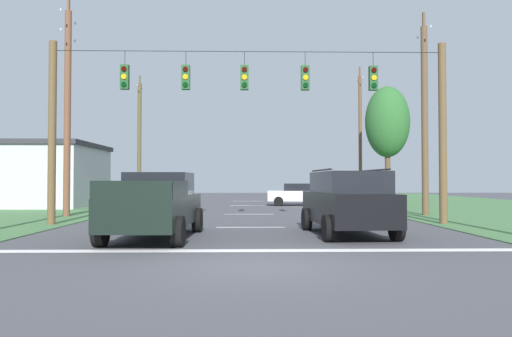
{
  "coord_description": "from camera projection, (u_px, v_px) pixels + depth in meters",
  "views": [
    {
      "loc": [
        -0.18,
        -9.9,
        1.69
      ],
      "look_at": [
        0.2,
        7.88,
        2.15
      ],
      "focal_mm": 34.41,
      "sensor_mm": 36.0,
      "label": 1
    }
  ],
  "objects": [
    {
      "name": "lane_dash_1",
      "position": [
        249.0,
        214.0,
        24.95
      ],
      "size": [
        2.5,
        0.15,
        0.01
      ],
      "primitive_type": "cube",
      "rotation": [
        0.0,
        0.0,
        1.57
      ],
      "color": "white",
      "rests_on": "ground"
    },
    {
      "name": "pickup_truck",
      "position": [
        156.0,
        206.0,
        14.47
      ],
      "size": [
        2.43,
        5.47,
        1.95
      ],
      "color": "black",
      "rests_on": "ground"
    },
    {
      "name": "utility_pole_mid_left",
      "position": [
        67.0,
        108.0,
        23.22
      ],
      "size": [
        0.31,
        1.98,
        10.59
      ],
      "color": "brown",
      "rests_on": "ground"
    },
    {
      "name": "lane_dash_2",
      "position": [
        248.0,
        205.0,
        33.87
      ],
      "size": [
        2.5,
        0.15,
        0.01
      ],
      "primitive_type": "cube",
      "rotation": [
        0.0,
        0.0,
        1.57
      ],
      "color": "white",
      "rests_on": "ground"
    },
    {
      "name": "tree_roadside_right",
      "position": [
        387.0,
        122.0,
        34.19
      ],
      "size": [
        3.06,
        3.06,
        8.31
      ],
      "color": "brown",
      "rests_on": "ground"
    },
    {
      "name": "utility_pole_far_right",
      "position": [
        360.0,
        136.0,
        38.41
      ],
      "size": [
        0.26,
        1.85,
        10.69
      ],
      "color": "brown",
      "rests_on": "ground"
    },
    {
      "name": "overhead_signal_span",
      "position": [
        249.0,
        120.0,
        19.04
      ],
      "size": [
        15.48,
        0.31,
        7.11
      ],
      "color": "brown",
      "rests_on": "ground"
    },
    {
      "name": "distant_car_crossing_white",
      "position": [
        299.0,
        194.0,
        33.79
      ],
      "size": [
        4.42,
        2.26,
        1.52
      ],
      "color": "silver",
      "rests_on": "ground"
    },
    {
      "name": "utility_pole_far_left",
      "position": [
        139.0,
        141.0,
        38.85
      ],
      "size": [
        0.31,
        1.72,
        10.09
      ],
      "color": "brown",
      "rests_on": "ground"
    },
    {
      "name": "suv_black",
      "position": [
        347.0,
        201.0,
        15.27
      ],
      "size": [
        2.45,
        4.91,
        2.05
      ],
      "color": "black",
      "rests_on": "ground"
    },
    {
      "name": "ground_plane",
      "position": [
        254.0,
        265.0,
        9.85
      ],
      "size": [
        120.0,
        120.0,
        0.0
      ],
      "primitive_type": "plane",
      "color": "#47474C"
    },
    {
      "name": "roadside_store",
      "position": [
        5.0,
        175.0,
        32.42
      ],
      "size": [
        12.01,
        9.08,
        5.64
      ],
      "color": "#B2B2B7",
      "rests_on": "ground"
    },
    {
      "name": "utility_pole_mid_right",
      "position": [
        425.0,
        118.0,
        24.0
      ],
      "size": [
        0.32,
        1.85,
        10.01
      ],
      "color": "brown",
      "rests_on": "ground"
    },
    {
      "name": "lane_dash_0",
      "position": [
        251.0,
        227.0,
        17.9
      ],
      "size": [
        2.5,
        0.15,
        0.01
      ],
      "primitive_type": "cube",
      "rotation": [
        0.0,
        0.0,
        1.57
      ],
      "color": "white",
      "rests_on": "ground"
    },
    {
      "name": "stop_bar_stripe",
      "position": [
        253.0,
        250.0,
        11.9
      ],
      "size": [
        13.18,
        0.45,
        0.01
      ],
      "primitive_type": "cube",
      "color": "white",
      "rests_on": "ground"
    },
    {
      "name": "lane_dash_3",
      "position": [
        248.0,
        201.0,
        41.11
      ],
      "size": [
        2.5,
        0.15,
        0.01
      ],
      "primitive_type": "cube",
      "rotation": [
        0.0,
        0.0,
        1.57
      ],
      "color": "white",
      "rests_on": "ground"
    }
  ]
}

